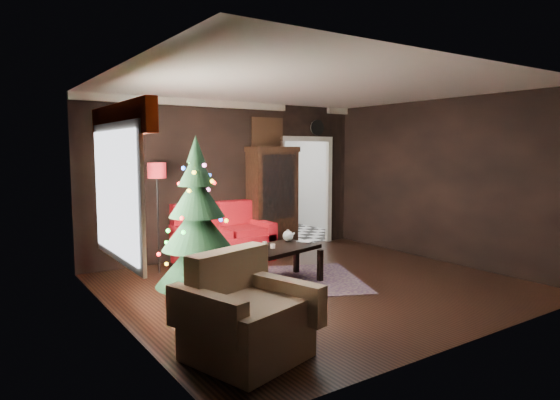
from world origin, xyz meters
TOP-DOWN VIEW (x-y plane):
  - floor at (0.00, 0.00)m, footprint 5.50×5.50m
  - ceiling at (0.00, 0.00)m, footprint 5.50×5.50m
  - wall_back at (0.00, 2.50)m, footprint 5.50×0.00m
  - wall_front at (0.00, -2.50)m, footprint 5.50×0.00m
  - wall_left at (-2.75, 0.00)m, footprint 0.00×5.50m
  - wall_right at (2.75, 0.00)m, footprint 0.00×5.50m
  - doorway at (1.70, 2.50)m, footprint 1.10×0.10m
  - left_window at (-2.71, 0.20)m, footprint 0.05×1.60m
  - valance at (-2.63, 0.20)m, footprint 0.12×2.10m
  - kitchen_floor at (1.70, 4.00)m, footprint 3.00×3.00m
  - kitchen_window at (1.70, 5.45)m, footprint 0.70×0.06m
  - rug at (-0.34, 0.45)m, footprint 2.92×2.57m
  - loveseat at (-0.40, 2.05)m, footprint 1.70×0.90m
  - curio_cabinet at (0.75, 2.27)m, footprint 0.90×0.45m
  - floor_lamp at (-1.61, 1.93)m, footprint 0.40×0.40m
  - christmas_tree at (-1.78, 0.08)m, footprint 1.16×1.16m
  - armchair at (-2.03, -1.56)m, footprint 1.22×1.22m
  - coffee_table at (-0.35, 0.40)m, footprint 1.28×0.95m
  - teapot at (-0.00, 0.68)m, footprint 0.25×0.25m
  - cup_a at (-0.48, 0.59)m, footprint 0.08×0.08m
  - cup_b at (-0.48, 0.37)m, footprint 0.08×0.08m
  - book at (0.11, 0.45)m, footprint 0.15×0.08m
  - wall_clock at (1.95, 2.45)m, footprint 0.32×0.32m
  - painting at (0.75, 2.46)m, footprint 0.62×0.05m
  - kitchen_counter at (1.70, 5.20)m, footprint 1.80×0.60m
  - kitchen_table at (1.40, 3.70)m, footprint 0.70×0.70m

SIDE VIEW (x-z plane):
  - floor at x=0.00m, z-range 0.00..0.00m
  - kitchen_floor at x=1.70m, z-range 0.00..0.00m
  - rug at x=-0.34m, z-range 0.00..0.01m
  - coffee_table at x=-0.35m, z-range 0.01..0.53m
  - kitchen_table at x=1.40m, z-range 0.00..0.75m
  - kitchen_counter at x=1.70m, z-range 0.00..0.90m
  - armchair at x=-2.03m, z-range -0.04..0.96m
  - loveseat at x=-0.40m, z-range 0.00..1.00m
  - cup_a at x=-0.48m, z-range 0.53..0.59m
  - cup_b at x=-0.48m, z-range 0.53..0.59m
  - teapot at x=0.00m, z-range 0.53..0.71m
  - book at x=0.11m, z-range 0.53..0.74m
  - floor_lamp at x=-1.61m, z-range -0.08..1.74m
  - curio_cabinet at x=0.75m, z-range 0.00..1.90m
  - doorway at x=1.70m, z-range 0.00..2.10m
  - christmas_tree at x=-1.78m, z-range 0.06..2.04m
  - wall_back at x=0.00m, z-range -1.35..4.15m
  - wall_front at x=0.00m, z-range -1.35..4.15m
  - wall_left at x=-2.75m, z-range -1.35..4.15m
  - wall_right at x=2.75m, z-range -1.35..4.15m
  - left_window at x=-2.71m, z-range 0.75..2.15m
  - kitchen_window at x=1.70m, z-range 1.35..2.05m
  - painting at x=0.75m, z-range 1.99..2.51m
  - valance at x=-2.63m, z-range 2.10..2.44m
  - wall_clock at x=1.95m, z-range 2.35..2.41m
  - ceiling at x=0.00m, z-range 2.80..2.80m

